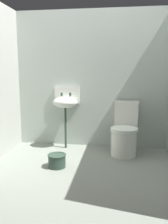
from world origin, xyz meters
TOP-DOWN VIEW (x-y plane):
  - ground_plane at (0.00, 0.00)m, footprint 2.85×2.47m
  - wall_back at (0.00, 1.08)m, footprint 2.85×0.10m
  - toilet_near_wall at (0.56, 0.68)m, footprint 0.46×0.64m
  - sink at (-0.38, 0.87)m, footprint 0.42×0.35m
  - bucket at (-0.32, 0.03)m, footprint 0.24×0.24m

SIDE VIEW (x-z plane):
  - ground_plane at x=0.00m, z-range -0.08..0.00m
  - bucket at x=-0.32m, z-range 0.00..0.18m
  - toilet_near_wall at x=0.56m, z-range -0.07..0.71m
  - sink at x=-0.38m, z-range 0.26..1.25m
  - wall_back at x=0.00m, z-range 0.00..2.20m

